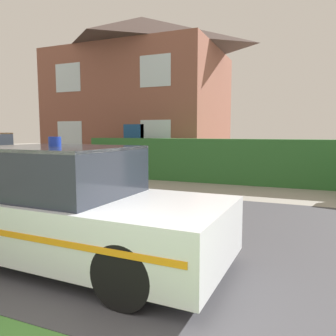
% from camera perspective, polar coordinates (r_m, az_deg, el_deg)
% --- Properties ---
extents(road_strip, '(28.00, 6.22, 0.01)m').
position_cam_1_polar(road_strip, '(5.70, 6.55, -11.61)').
color(road_strip, '#424247').
rests_on(road_strip, ground).
extents(garden_hedge, '(9.87, 0.57, 1.53)m').
position_cam_1_polar(garden_hedge, '(11.53, 8.07, 1.26)').
color(garden_hedge, '#2D662D').
rests_on(garden_hedge, ground).
extents(police_car, '(4.33, 1.90, 1.68)m').
position_cam_1_polar(police_car, '(4.69, -17.21, -6.50)').
color(police_car, black).
rests_on(police_car, road_strip).
extents(house_left, '(8.55, 6.71, 7.71)m').
position_cam_1_polar(house_left, '(17.88, -4.51, 13.20)').
color(house_left, brown).
rests_on(house_left, ground).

